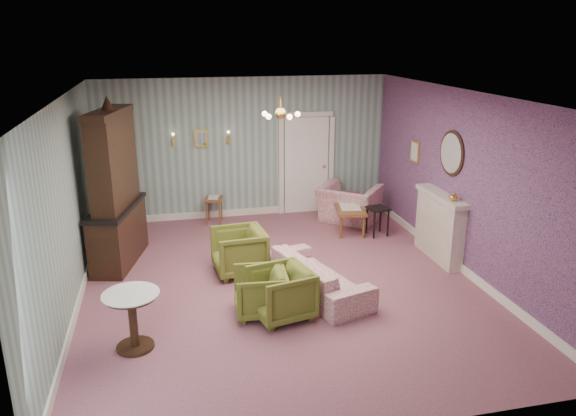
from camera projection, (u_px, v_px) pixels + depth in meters
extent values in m
plane|color=#8F5364|center=(281.00, 283.00, 8.65)|extent=(7.00, 7.00, 0.00)
plane|color=white|center=(280.00, 96.00, 7.77)|extent=(7.00, 7.00, 0.00)
plane|color=gray|center=(245.00, 148.00, 11.46)|extent=(6.00, 0.00, 6.00)
plane|color=gray|center=(363.00, 301.00, 4.96)|extent=(6.00, 0.00, 6.00)
plane|color=gray|center=(67.00, 208.00, 7.57)|extent=(0.00, 7.00, 7.00)
plane|color=gray|center=(464.00, 183.00, 8.85)|extent=(0.00, 7.00, 7.00)
plane|color=#B75B8E|center=(463.00, 183.00, 8.85)|extent=(0.00, 7.00, 7.00)
imported|color=olive|center=(281.00, 291.00, 7.52)|extent=(0.87, 0.90, 0.78)
imported|color=olive|center=(260.00, 290.00, 7.62)|extent=(0.71, 0.75, 0.72)
imported|color=olive|center=(239.00, 249.00, 8.92)|extent=(0.81, 0.86, 0.82)
imported|color=#A24160|center=(318.00, 269.00, 8.24)|extent=(1.12, 2.05, 0.77)
imported|color=#A24160|center=(349.00, 198.00, 11.37)|extent=(1.36, 1.32, 1.01)
imported|color=gold|center=(454.00, 196.00, 8.88)|extent=(0.15, 0.15, 0.15)
cube|color=maroon|center=(349.00, 201.00, 11.22)|extent=(0.41, 0.28, 0.39)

